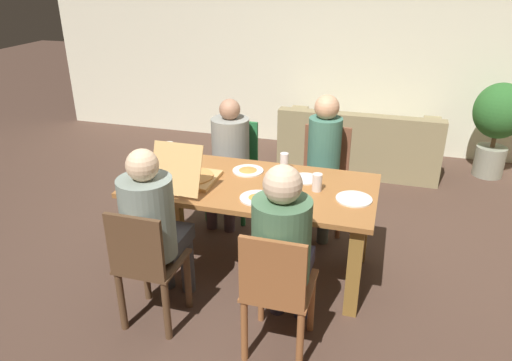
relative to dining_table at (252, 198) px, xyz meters
name	(u,v)px	position (x,y,z in m)	size (l,w,h in m)	color
ground_plane	(253,266)	(0.00, 0.00, -0.61)	(20.00, 20.00, 0.00)	#4C362B
back_wall	(323,30)	(0.00, 3.05, 0.87)	(7.53, 0.12, 2.95)	#ECE8CB
dining_table	(252,198)	(0.00, 0.00, 0.00)	(1.84, 0.90, 0.74)	#9F6331
chair_0	(277,290)	(0.41, -0.87, -0.13)	(0.40, 0.43, 0.89)	#9E5E33
person_0	(283,242)	(0.41, -0.73, 0.12)	(0.35, 0.53, 1.24)	#39364A
chair_1	(234,165)	(-0.45, 0.89, -0.14)	(0.42, 0.46, 0.88)	#246E39
person_1	(228,151)	(-0.45, 0.74, 0.07)	(0.35, 0.54, 1.14)	#40323B
chair_2	(147,267)	(-0.45, -0.84, -0.15)	(0.39, 0.40, 0.89)	brown
person_2	(153,222)	(-0.45, -0.71, 0.11)	(0.34, 0.56, 1.24)	#3D3E42
chair_3	(324,173)	(0.41, 0.89, -0.12)	(0.44, 0.41, 0.91)	brown
person_3	(323,155)	(0.41, 0.75, 0.11)	(0.29, 0.48, 1.24)	#3C4441
pizza_box_0	(190,176)	(-0.45, -0.11, 0.18)	(0.37, 0.52, 0.37)	tan
plate_0	(354,199)	(0.76, -0.06, 0.13)	(0.25, 0.25, 0.01)	white
plate_1	(305,179)	(0.37, 0.18, 0.13)	(0.21, 0.21, 0.01)	white
plate_2	(257,198)	(0.11, -0.24, 0.13)	(0.25, 0.25, 0.03)	white
plate_3	(248,170)	(-0.10, 0.21, 0.14)	(0.24, 0.24, 0.03)	white
drinking_glass_0	(170,151)	(-0.80, 0.27, 0.20)	(0.07, 0.07, 0.15)	silver
drinking_glass_1	(317,182)	(0.48, 0.02, 0.19)	(0.07, 0.07, 0.13)	silver
drinking_glass_2	(284,162)	(0.17, 0.31, 0.20)	(0.07, 0.07, 0.14)	silver
couch	(359,146)	(0.61, 2.34, -0.35)	(1.81, 0.87, 0.74)	#8E7F58
potted_plant	(498,120)	(2.08, 2.51, 0.06)	(0.56, 0.56, 1.07)	gray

